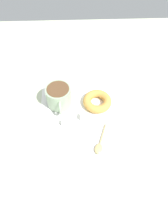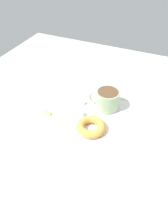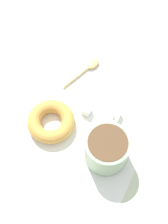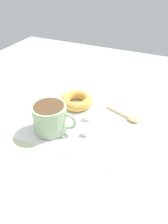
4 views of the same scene
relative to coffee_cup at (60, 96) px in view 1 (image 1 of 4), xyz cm
name	(u,v)px [view 1 (image 1 of 4)]	position (x,y,z in cm)	size (l,w,h in cm)	color
ground_plane	(81,117)	(6.91, -5.42, -5.17)	(120.00, 120.00, 2.00)	beige
napkin	(84,116)	(8.11, -5.80, -4.02)	(29.60, 29.60, 0.30)	white
coffee_cup	(60,96)	(0.00, 0.00, 0.00)	(8.85, 11.78, 7.45)	#9EB793
donut	(98,101)	(13.46, -0.82, -2.45)	(10.17, 10.17, 2.84)	gold
spoon	(101,145)	(13.01, -17.67, -3.46)	(5.08, 11.09, 0.90)	#D8B772
sugar_cube	(65,123)	(1.66, -9.08, -3.08)	(1.57, 1.57, 1.57)	white
sugar_cube_extra	(84,117)	(8.09, -6.92, -2.94)	(1.86, 1.86, 1.86)	white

